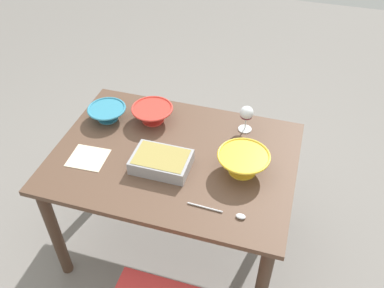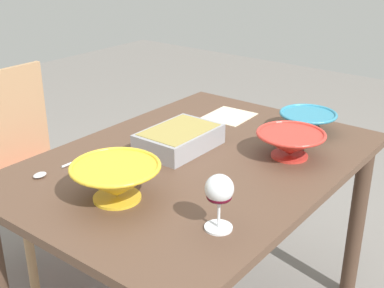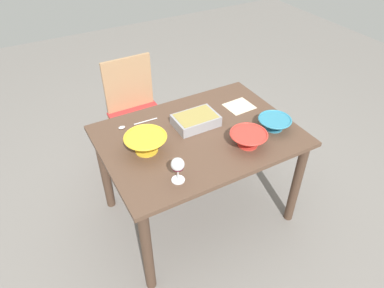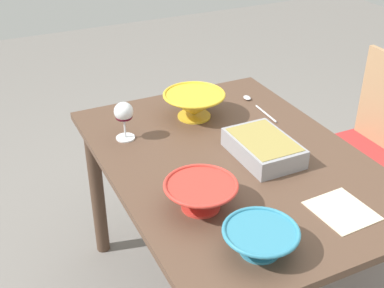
# 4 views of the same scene
# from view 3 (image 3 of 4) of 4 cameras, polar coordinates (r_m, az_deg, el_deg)

# --- Properties ---
(ground_plane) EXTENTS (8.00, 8.00, 0.00)m
(ground_plane) POSITION_cam_3_polar(r_m,az_deg,el_deg) (2.74, 0.96, -10.68)
(ground_plane) COLOR gray
(dining_table) EXTENTS (1.23, 0.89, 0.73)m
(dining_table) POSITION_cam_3_polar(r_m,az_deg,el_deg) (2.31, 1.12, -0.59)
(dining_table) COLOR brown
(dining_table) RESTS_ON ground_plane
(chair) EXTENTS (0.42, 0.40, 0.91)m
(chair) POSITION_cam_3_polar(r_m,az_deg,el_deg) (2.93, -9.14, 5.53)
(chair) COLOR #B22D2D
(chair) RESTS_ON ground_plane
(wine_glass) EXTENTS (0.07, 0.07, 0.15)m
(wine_glass) POSITION_cam_3_polar(r_m,az_deg,el_deg) (1.85, -2.33, -3.58)
(wine_glass) COLOR white
(wine_glass) RESTS_ON dining_table
(casserole_dish) EXTENTS (0.28, 0.19, 0.07)m
(casserole_dish) POSITION_cam_3_polar(r_m,az_deg,el_deg) (2.30, 0.61, 3.93)
(casserole_dish) COLOR #99999E
(casserole_dish) RESTS_ON dining_table
(mixing_bowl) EXTENTS (0.23, 0.23, 0.09)m
(mixing_bowl) POSITION_cam_3_polar(r_m,az_deg,el_deg) (2.15, 9.08, 0.91)
(mixing_bowl) COLOR red
(mixing_bowl) RESTS_ON dining_table
(small_bowl) EXTENTS (0.26, 0.26, 0.11)m
(small_bowl) POSITION_cam_3_polar(r_m,az_deg,el_deg) (2.09, -7.46, 0.20)
(small_bowl) COLOR yellow
(small_bowl) RESTS_ON dining_table
(serving_bowl) EXTENTS (0.21, 0.21, 0.08)m
(serving_bowl) POSITION_cam_3_polar(r_m,az_deg,el_deg) (2.32, 13.17, 3.35)
(serving_bowl) COLOR teal
(serving_bowl) RESTS_ON dining_table
(serving_spoon) EXTENTS (0.27, 0.03, 0.01)m
(serving_spoon) POSITION_cam_3_polar(r_m,az_deg,el_deg) (2.34, -9.89, 3.02)
(serving_spoon) COLOR silver
(serving_spoon) RESTS_ON dining_table
(napkin) EXTENTS (0.19, 0.18, 0.00)m
(napkin) POSITION_cam_3_polar(r_m,az_deg,el_deg) (2.53, 7.63, 6.07)
(napkin) COLOR beige
(napkin) RESTS_ON dining_table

